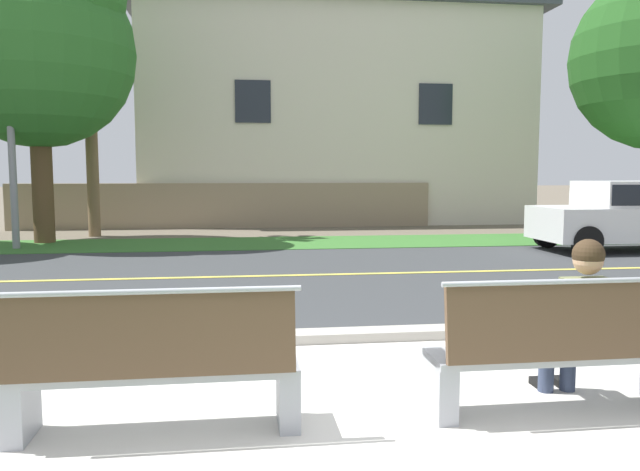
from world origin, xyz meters
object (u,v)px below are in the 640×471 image
(bench_right, at_px, (562,353))
(shade_tree_left, at_px, (41,35))
(streetlamp, at_px, (11,67))
(seated_person_olive, at_px, (579,316))
(car_white_near, at_px, (635,212))
(bench_left, at_px, (156,369))

(bench_right, bearing_deg, shade_tree_left, 119.67)
(bench_right, distance_m, shade_tree_left, 14.48)
(streetlamp, distance_m, shade_tree_left, 1.35)
(seated_person_olive, relative_size, streetlamp, 0.18)
(car_white_near, height_order, shade_tree_left, shade_tree_left)
(bench_right, xyz_separation_m, seated_person_olive, (0.22, 0.17, 0.22))
(seated_person_olive, xyz_separation_m, streetlamp, (-7.44, 10.87, 3.40))
(bench_left, height_order, streetlamp, streetlamp)
(bench_right, xyz_separation_m, shade_tree_left, (-6.81, 11.96, 4.51))
(bench_right, height_order, seated_person_olive, seated_person_olive)
(bench_left, xyz_separation_m, bench_right, (2.79, 0.00, 0.00))
(bench_left, relative_size, seated_person_olive, 1.49)
(bench_left, distance_m, streetlamp, 12.43)
(bench_left, distance_m, bench_right, 2.79)
(bench_right, xyz_separation_m, streetlamp, (-7.23, 11.04, 3.62))
(bench_left, relative_size, streetlamp, 0.26)
(bench_right, distance_m, streetlamp, 13.68)
(bench_left, relative_size, shade_tree_left, 0.24)
(bench_left, bearing_deg, car_white_near, 43.29)
(bench_right, xyz_separation_m, car_white_near, (6.44, 8.70, 0.40))
(shade_tree_left, bearing_deg, car_white_near, -13.80)
(bench_left, height_order, shade_tree_left, shade_tree_left)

